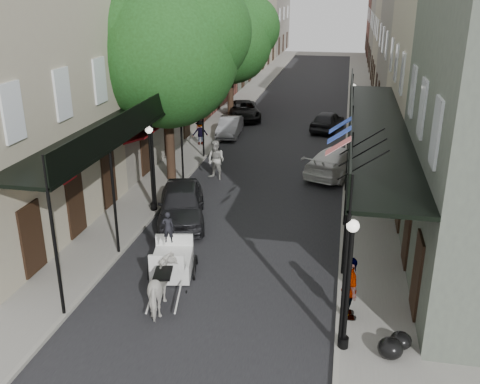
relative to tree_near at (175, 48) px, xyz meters
The scene contains 24 objects.
ground 12.78m from the tree_near, 67.59° to the right, with size 140.00×140.00×0.00m, color gray.
road 12.50m from the tree_near, 66.86° to the left, with size 8.00×90.00×0.01m, color black.
sidewalk_left 11.77m from the tree_near, 94.67° to the left, with size 2.20×90.00×0.12m, color gray.
sidewalk_right 14.91m from the tree_near, 46.88° to the left, with size 2.20×90.00×0.12m, color gray.
building_row_left 20.34m from the tree_near, 102.52° to the left, with size 5.00×80.00×10.50m, color #A39C82.
building_row_right 23.63m from the tree_near, 57.15° to the left, with size 5.00×80.00×10.50m, color gray.
gallery_left 4.06m from the tree_near, 100.49° to the right, with size 2.20×18.05×4.88m.
gallery_right 9.84m from the tree_near, 19.59° to the right, with size 2.20×18.05×4.88m.
tree_near is the anchor object (origin of this frame).
tree_far 14.02m from the tree_near, 90.19° to the left, with size 6.45×6.00×8.61m.
lamppost_right_near 15.39m from the tree_near, 55.73° to the right, with size 0.32×0.32×3.71m.
lamppost_left 6.10m from the tree_near, 88.66° to the right, with size 0.32×0.32×3.71m.
lamppost_right_far 12.24m from the tree_near, 43.31° to the left, with size 0.32×0.32×3.71m.
horse 12.90m from the tree_near, 75.21° to the right, with size 0.82×1.80×1.52m, color silver.
carriage 10.72m from the tree_near, 74.20° to the right, with size 1.79×2.44×2.54m.
pedestrian_walking 5.78m from the tree_near, 18.18° to the left, with size 0.97×0.75×1.99m, color #A2A199.
pedestrian_sidewalk_left 8.42m from the tree_near, 96.04° to the left, with size 0.97×0.56×1.50m, color gray.
pedestrian_sidewalk_right 14.68m from the tree_near, 52.02° to the right, with size 1.13×0.47×1.93m, color gray.
car_left_near 7.65m from the tree_near, 72.02° to the right, with size 1.85×4.60×1.57m, color black.
car_left_mid 10.70m from the tree_near, 86.17° to the left, with size 1.30×3.73×1.23m, color gray.
car_left_far 15.02m from the tree_near, 87.52° to the left, with size 2.17×4.70×1.31m, color black.
car_right_near 9.99m from the tree_near, 17.32° to the left, with size 2.05×5.05×1.46m, color silver.
car_right_far 14.63m from the tree_near, 59.60° to the left, with size 1.60×3.99×1.36m, color black.
trash_bags 16.69m from the tree_near, 51.80° to the right, with size 0.92×1.07×0.56m.
Camera 1 is at (3.72, -14.16, 9.09)m, focal length 40.00 mm.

